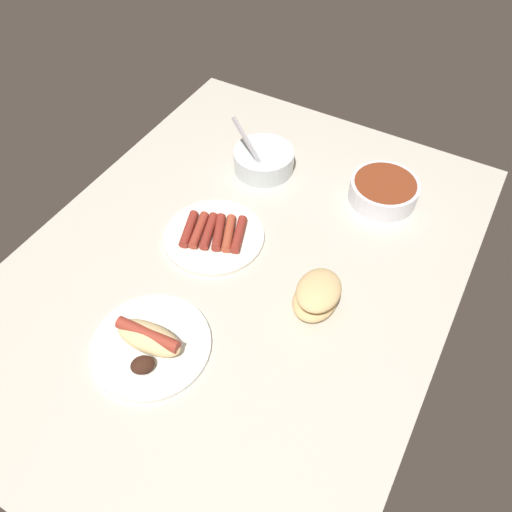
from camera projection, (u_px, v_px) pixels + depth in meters
ground_plane at (237, 268)px, 110.94cm from camera, size 120.00×90.00×3.00cm
plate_hotdog_assembled at (150, 343)px, 95.29cm from camera, size 23.08×23.08×5.61cm
bread_stack at (317, 295)px, 100.08cm from camera, size 11.56×9.39×7.20cm
bowl_coleslaw at (264, 159)px, 127.57cm from camera, size 15.30×15.30×14.95cm
bowl_chili at (384, 190)px, 120.53cm from camera, size 16.32×16.32×5.24cm
plate_sausages at (214, 235)px, 113.88cm from camera, size 22.79×22.79×3.07cm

